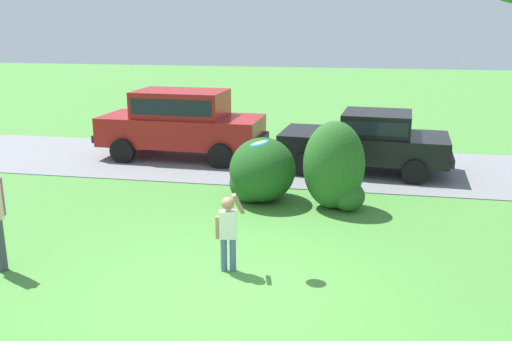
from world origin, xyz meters
name	(u,v)px	position (x,y,z in m)	size (l,w,h in m)	color
ground_plane	(224,293)	(0.00, 0.00, 0.00)	(80.00, 80.00, 0.00)	#478438
driveway_strip	(290,165)	(0.00, 7.45, 0.01)	(28.00, 4.40, 0.02)	slate
shrub_near_tree	(260,172)	(-0.26, 4.29, 0.64)	(1.42, 1.61, 1.38)	#1E511C
shrub_centre_left	(335,168)	(1.34, 4.09, 0.86)	(1.30, 1.16, 1.84)	#286023
parked_sedan	(367,139)	(2.01, 7.22, 0.85)	(4.52, 2.34, 1.56)	black
parked_suv	(182,120)	(-3.14, 7.73, 1.08)	(4.75, 2.20, 1.92)	maroon
child_thrower	(228,228)	(-0.12, 0.75, 0.72)	(0.43, 0.31, 1.29)	#4C608C
frisbee	(260,143)	(0.31, 1.10, 1.99)	(0.28, 0.28, 0.10)	#337FDB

